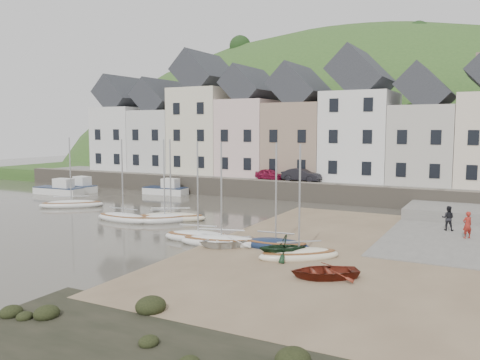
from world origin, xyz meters
The scene contains 27 objects.
ground centered at (0.00, 0.00, 0.00)m, with size 160.00×160.00×0.00m, color #464137.
quay_land centered at (0.00, 32.00, 0.75)m, with size 90.00×30.00×1.50m, color #305220.
quay_street centered at (0.00, 20.50, 1.55)m, with size 70.00×7.00×0.10m, color slate.
seawall centered at (0.00, 17.00, 0.90)m, with size 70.00×1.20×1.80m, color slate.
beach centered at (11.00, 0.00, 0.03)m, with size 18.00×26.00×0.06m, color brown.
slipway centered at (15.00, 8.00, 0.06)m, with size 8.00×18.00×0.12m, color slate.
hillside centered at (-5.00, 60.00, -17.99)m, with size 134.40×84.00×84.00m.
townhouse_terrace centered at (1.76, 24.00, 7.32)m, with size 61.05×8.00×13.93m.
sailboat_0 centered at (-15.81, 4.25, 0.26)m, with size 5.20×4.58×6.32m.
sailboat_1 centered at (-7.33, 1.24, 0.26)m, with size 4.81×1.54×6.32m.
sailboat_2 centered at (-4.30, 3.05, 0.26)m, with size 5.34×3.73×6.32m.
sailboat_3 centered at (-4.36, 2.36, 0.27)m, with size 3.72×3.78×6.32m.
sailboat_4 centered at (1.07, -1.61, 0.26)m, with size 4.61×2.36×6.32m.
sailboat_5 centered at (6.15, -1.32, 0.27)m, with size 4.15×1.96×6.32m.
sailboat_6 centered at (2.98, -2.03, 0.26)m, with size 5.27×2.77×6.32m.
sailboat_7 centered at (8.17, -2.87, 0.26)m, with size 4.39×3.90×6.32m.
motorboat_0 centered at (-23.13, 12.18, 0.58)m, with size 5.05×2.35×1.70m.
motorboat_1 centered at (-23.25, 9.74, 0.58)m, with size 5.60×2.04×1.70m.
motorboat_2 centered at (-13.36, 14.95, 0.58)m, with size 4.77×2.12×1.70m.
rowboat_white centered at (3.50, -2.37, 0.40)m, with size 2.34×3.28×0.68m, color white.
rowboat_green centered at (7.45, -3.38, 0.71)m, with size 2.12×2.46×1.29m, color black.
rowboat_red centered at (10.45, -5.61, 0.38)m, with size 2.23×3.12×0.65m, color maroon.
person_red centered at (15.76, 6.20, 0.96)m, with size 0.61×0.40×1.68m, color maroon.
person_dark centered at (14.47, 8.22, 0.94)m, with size 0.80×0.62×1.64m, color black.
car_left centered at (-3.65, 19.50, 2.16)m, with size 1.33×3.30×1.12m, color maroon.
car_right centered at (-0.14, 19.50, 2.25)m, with size 1.38×3.96×1.31m, color black.
shore_rocks centered at (8.32, -14.86, 0.11)m, with size 14.00×6.07×0.73m.
Camera 1 is at (17.33, -27.05, 6.92)m, focal length 37.18 mm.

